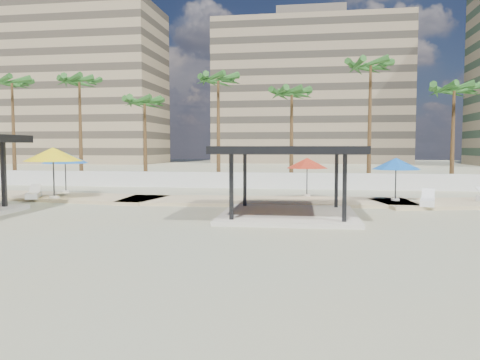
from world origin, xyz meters
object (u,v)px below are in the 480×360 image
(umbrella_c, at_px, (307,163))
(lounger_a, at_px, (34,195))
(lounger_b, at_px, (428,201))
(pavilion_central, at_px, (289,175))

(umbrella_c, distance_m, lounger_a, 16.06)
(lounger_a, xyz_separation_m, lounger_b, (21.70, 0.00, 0.00))
(umbrella_c, xyz_separation_m, lounger_b, (6.10, -3.36, -1.79))
(pavilion_central, height_order, lounger_a, pavilion_central)
(lounger_a, bearing_deg, umbrella_c, -102.33)
(pavilion_central, xyz_separation_m, lounger_a, (-14.89, 3.94, -1.51))
(umbrella_c, height_order, lounger_a, umbrella_c)
(umbrella_c, distance_m, lounger_b, 7.19)
(pavilion_central, distance_m, lounger_b, 8.02)
(pavilion_central, bearing_deg, lounger_a, 163.88)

